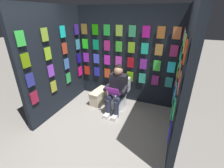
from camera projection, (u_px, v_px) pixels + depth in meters
ground_plane at (88, 150)px, 2.82m from camera, size 30.00×30.00×0.00m
display_wall_back at (126, 57)px, 4.06m from camera, size 2.74×0.14×2.44m
display_wall_left at (182, 79)px, 2.69m from camera, size 0.14×2.04×2.44m
display_wall_right at (56, 62)px, 3.64m from camera, size 0.14×2.04×2.44m
toilet at (120, 95)px, 4.03m from camera, size 0.41×0.56×0.77m
person_reading at (117, 89)px, 3.73m from camera, size 0.53×0.69×1.19m
comic_longbox_near at (99, 96)px, 4.26m from camera, size 0.34×0.65×0.37m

